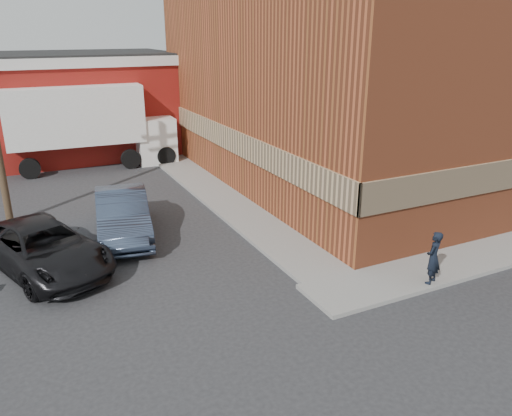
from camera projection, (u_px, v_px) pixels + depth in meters
name	position (u px, v px, depth m)	size (l,w,h in m)	color
ground	(311.00, 285.00, 14.07)	(90.00, 90.00, 0.00)	#28282B
brick_building	(366.00, 77.00, 23.62)	(14.25, 18.25, 9.36)	#A64C2A
sidewalk_west	(213.00, 192.00, 21.90)	(1.80, 18.00, 0.12)	gray
warehouse	(27.00, 106.00, 27.52)	(16.30, 8.30, 5.60)	maroon
man	(433.00, 258.00, 13.68)	(0.56, 0.36, 1.52)	black
sedan	(123.00, 215.00, 17.11)	(1.69, 4.85, 1.60)	#323E54
suv_a	(44.00, 248.00, 14.68)	(2.38, 5.16, 1.43)	black
box_truck	(93.00, 120.00, 25.41)	(8.60, 2.97, 4.19)	white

